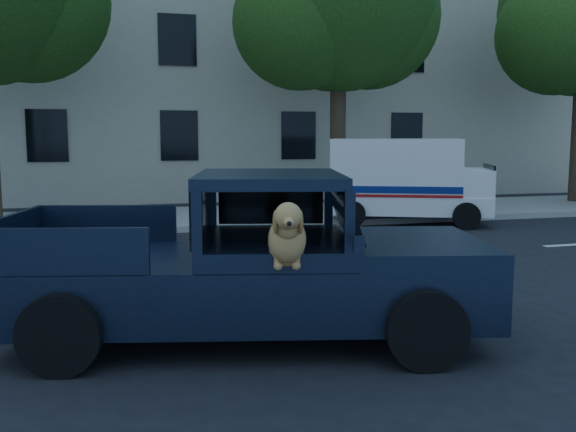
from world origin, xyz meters
name	(u,v)px	position (x,y,z in m)	size (l,w,h in m)	color
ground	(216,322)	(0.00, 0.00, 0.00)	(120.00, 120.00, 0.00)	black
far_sidewalk	(159,219)	(0.00, 9.20, 0.07)	(60.00, 4.00, 0.15)	gray
lane_stripes	(297,260)	(2.00, 3.40, 0.01)	(21.60, 0.14, 0.01)	silver
street_tree_mid	(340,6)	(5.03, 9.62, 5.71)	(6.00, 5.20, 8.60)	#332619
building_main	(224,73)	(3.00, 16.50, 4.50)	(26.00, 6.00, 9.00)	beige
pickup_truck	(240,284)	(0.15, -0.74, 0.62)	(5.42, 3.16, 1.83)	black
mail_truck	(405,187)	(5.96, 7.24, 0.93)	(4.28, 3.18, 2.13)	silver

